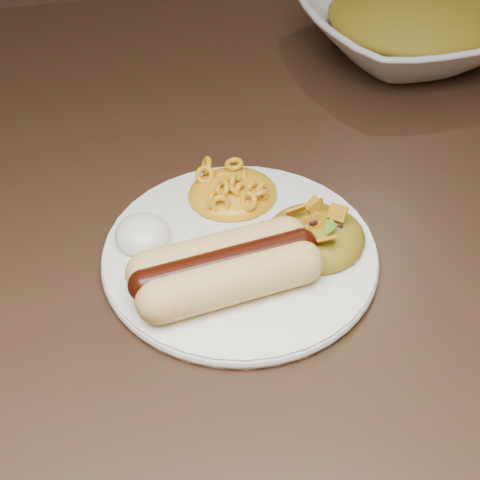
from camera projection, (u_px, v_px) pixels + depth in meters
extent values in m
cube|color=#321813|center=(98.00, 217.00, 0.64)|extent=(1.60, 0.90, 0.04)
cylinder|color=white|center=(240.00, 254.00, 0.57)|extent=(0.25, 0.25, 0.01)
cylinder|color=#E0C067|center=(230.00, 282.00, 0.51)|extent=(0.12, 0.05, 0.03)
cylinder|color=#E0C067|center=(221.00, 254.00, 0.53)|extent=(0.12, 0.05, 0.03)
cylinder|color=black|center=(225.00, 264.00, 0.52)|extent=(0.13, 0.04, 0.03)
ellipsoid|color=orange|center=(233.00, 184.00, 0.60)|extent=(0.10, 0.09, 0.03)
ellipsoid|color=white|center=(142.00, 229.00, 0.56)|extent=(0.06, 0.06, 0.03)
ellipsoid|color=#D14A13|center=(315.00, 234.00, 0.56)|extent=(0.09, 0.08, 0.03)
imported|color=silver|center=(411.00, 27.00, 0.81)|extent=(0.29, 0.29, 0.06)
ellipsoid|color=#D14A13|center=(414.00, 13.00, 0.80)|extent=(0.26, 0.26, 0.05)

